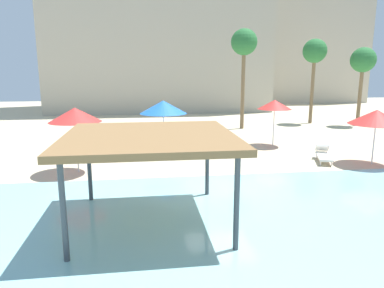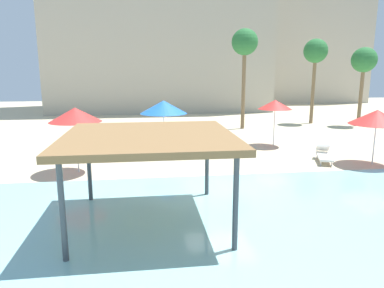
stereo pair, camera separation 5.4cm
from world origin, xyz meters
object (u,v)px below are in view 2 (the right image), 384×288
beach_umbrella_red_4 (377,117)px  beach_umbrella_red_3 (275,105)px  beach_umbrella_red_1 (75,115)px  beach_umbrella_blue_5 (164,107)px  palm_tree_2 (315,53)px  palm_tree_0 (245,45)px  shade_pavilion (149,139)px  lounge_chair_1 (324,155)px  palm_tree_1 (364,62)px

beach_umbrella_red_4 → beach_umbrella_red_3: bearing=123.1°
beach_umbrella_red_3 → beach_umbrella_red_1: bearing=-157.8°
beach_umbrella_blue_5 → palm_tree_2: palm_tree_2 is taller
beach_umbrella_red_3 → palm_tree_0: size_ratio=0.37×
beach_umbrella_red_3 → beach_umbrella_red_4: 5.65m
beach_umbrella_red_4 → palm_tree_0: bearing=106.4°
shade_pavilion → beach_umbrella_red_1: 6.37m
beach_umbrella_red_4 → beach_umbrella_blue_5: bearing=157.0°
lounge_chair_1 → palm_tree_0: bearing=-152.7°
beach_umbrella_red_1 → lounge_chair_1: bearing=1.9°
beach_umbrella_red_4 → beach_umbrella_red_1: bearing=177.8°
beach_umbrella_red_3 → lounge_chair_1: beach_umbrella_red_3 is taller
beach_umbrella_red_4 → lounge_chair_1: beach_umbrella_red_4 is taller
shade_pavilion → beach_umbrella_red_3: (7.31, 9.83, -0.06)m
beach_umbrella_red_1 → palm_tree_1: palm_tree_1 is taller
beach_umbrella_blue_5 → beach_umbrella_red_4: bearing=-23.0°
beach_umbrella_red_1 → beach_umbrella_red_3: 11.15m
beach_umbrella_red_4 → palm_tree_1: size_ratio=0.43×
lounge_chair_1 → palm_tree_0: size_ratio=0.27×
beach_umbrella_red_1 → palm_tree_2: size_ratio=0.41×
beach_umbrella_red_4 → palm_tree_2: 13.70m
beach_umbrella_red_1 → palm_tree_0: 15.04m
beach_umbrella_red_3 → shade_pavilion: bearing=-126.6°
palm_tree_0 → beach_umbrella_red_3: bearing=-88.7°
beach_umbrella_red_1 → palm_tree_0: size_ratio=0.39×
beach_umbrella_red_3 → beach_umbrella_red_4: bearing=-56.9°
beach_umbrella_red_1 → palm_tree_1: size_ratio=0.46×
lounge_chair_1 → beach_umbrella_red_4: bearing=85.2°
shade_pavilion → palm_tree_0: (7.17, 16.09, 3.64)m
shade_pavilion → palm_tree_0: bearing=66.0°
shade_pavilion → beach_umbrella_red_3: size_ratio=1.76×
beach_umbrella_red_4 → shade_pavilion: bearing=-153.9°
palm_tree_1 → palm_tree_2: bearing=150.8°
beach_umbrella_blue_5 → lounge_chair_1: 8.45m
shade_pavilion → beach_umbrella_blue_5: beach_umbrella_blue_5 is taller
palm_tree_1 → palm_tree_2: 3.64m
beach_umbrella_red_3 → beach_umbrella_red_4: size_ratio=1.04×
beach_umbrella_red_3 → palm_tree_1: (9.35, 6.42, 2.56)m
beach_umbrella_blue_5 → lounge_chair_1: beach_umbrella_blue_5 is taller
beach_umbrella_blue_5 → lounge_chair_1: bearing=-22.5°
lounge_chair_1 → palm_tree_2: 14.07m
lounge_chair_1 → palm_tree_1: palm_tree_1 is taller
shade_pavilion → beach_umbrella_red_4: 11.58m
lounge_chair_1 → palm_tree_1: size_ratio=0.33×
beach_umbrella_red_4 → lounge_chair_1: size_ratio=1.30×
beach_umbrella_red_1 → lounge_chair_1: size_ratio=1.41×
beach_umbrella_red_3 → lounge_chair_1: 4.50m
beach_umbrella_red_1 → beach_umbrella_blue_5: bearing=42.1°
shade_pavilion → lounge_chair_1: size_ratio=2.36×
beach_umbrella_red_3 → lounge_chair_1: bearing=-73.4°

